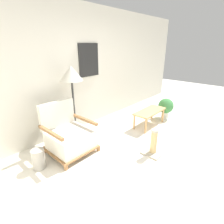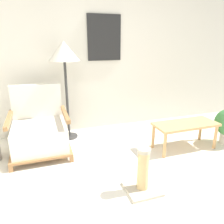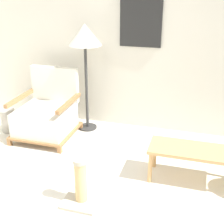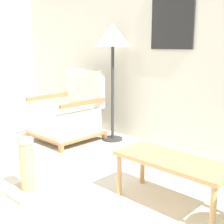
{
  "view_description": "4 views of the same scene",
  "coord_description": "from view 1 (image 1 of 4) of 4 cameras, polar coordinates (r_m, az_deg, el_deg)",
  "views": [
    {
      "loc": [
        -2.59,
        -0.85,
        1.89
      ],
      "look_at": [
        -0.02,
        1.43,
        0.55
      ],
      "focal_mm": 28.0,
      "sensor_mm": 36.0,
      "label": 1
    },
    {
      "loc": [
        -0.95,
        -1.32,
        1.49
      ],
      "look_at": [
        -0.02,
        1.43,
        0.55
      ],
      "focal_mm": 35.0,
      "sensor_mm": 36.0,
      "label": 2
    },
    {
      "loc": [
        0.96,
        -1.9,
        2.0
      ],
      "look_at": [
        -0.02,
        1.43,
        0.55
      ],
      "focal_mm": 50.0,
      "sensor_mm": 36.0,
      "label": 3
    },
    {
      "loc": [
        2.2,
        -0.87,
        1.24
      ],
      "look_at": [
        -0.02,
        1.43,
        0.55
      ],
      "focal_mm": 50.0,
      "sensor_mm": 36.0,
      "label": 4
    }
  ],
  "objects": [
    {
      "name": "wall_back",
      "position": [
        4.12,
        -9.24,
        13.55
      ],
      "size": [
        8.0,
        0.09,
        2.7
      ],
      "color": "beige",
      "rests_on": "ground_plane"
    },
    {
      "name": "coffee_table",
      "position": [
        4.33,
        12.21,
        -0.19
      ],
      "size": [
        0.92,
        0.39,
        0.39
      ],
      "color": "tan",
      "rests_on": "ground_plane"
    },
    {
      "name": "ground_plane",
      "position": [
        3.31,
        19.81,
        -14.92
      ],
      "size": [
        14.0,
        14.0,
        0.0
      ],
      "primitive_type": "plane",
      "color": "silver"
    },
    {
      "name": "scratching_post",
      "position": [
        3.32,
        13.4,
        -10.4
      ],
      "size": [
        0.34,
        0.34,
        0.49
      ],
      "color": "#B2A893",
      "rests_on": "ground_plane"
    },
    {
      "name": "floor_lamp",
      "position": [
        3.55,
        -13.13,
        11.19
      ],
      "size": [
        0.45,
        0.45,
        1.5
      ],
      "color": "#2D2D2D",
      "rests_on": "ground_plane"
    },
    {
      "name": "potted_plant",
      "position": [
        4.91,
        17.14,
        1.69
      ],
      "size": [
        0.4,
        0.4,
        0.54
      ],
      "color": "beige",
      "rests_on": "ground_plane"
    },
    {
      "name": "armchair",
      "position": [
        3.32,
        -13.93,
        -7.73
      ],
      "size": [
        0.77,
        0.77,
        0.91
      ],
      "color": "olive",
      "rests_on": "ground_plane"
    },
    {
      "name": "vase",
      "position": [
        3.14,
        -22.85,
        -13.91
      ],
      "size": [
        0.21,
        0.21,
        0.33
      ],
      "primitive_type": "cylinder",
      "color": "#9E998E",
      "rests_on": "ground_plane"
    }
  ]
}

